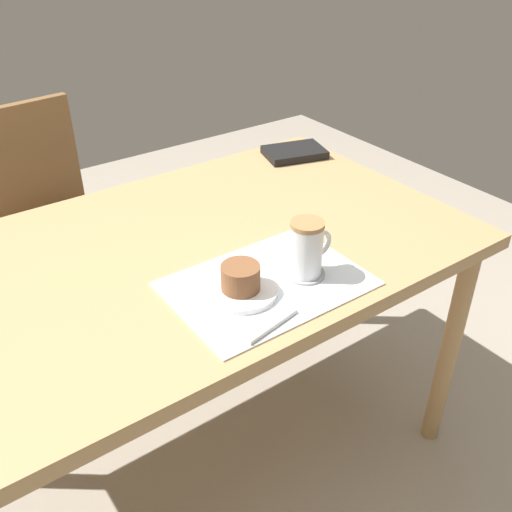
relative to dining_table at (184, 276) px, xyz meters
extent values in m
cube|color=#9E9384|center=(0.00, 0.00, -0.66)|extent=(4.40, 4.40, 0.02)
cylinder|color=tan|center=(0.62, -0.35, -0.31)|extent=(0.05, 0.05, 0.68)
cylinder|color=tan|center=(0.62, 0.35, -0.31)|extent=(0.05, 0.05, 0.68)
cube|color=tan|center=(0.00, 0.00, 0.05)|extent=(1.35, 0.80, 0.04)
cylinder|color=brown|center=(0.10, 0.54, -0.45)|extent=(0.04, 0.04, 0.41)
cylinder|color=brown|center=(-0.25, 0.50, -0.45)|extent=(0.04, 0.04, 0.41)
cylinder|color=brown|center=(0.06, 0.90, -0.45)|extent=(0.04, 0.04, 0.41)
cylinder|color=brown|center=(-0.29, 0.85, -0.45)|extent=(0.04, 0.04, 0.41)
cube|color=brown|center=(-0.09, 0.70, -0.23)|extent=(0.47, 0.47, 0.04)
cube|color=brown|center=(-0.12, 0.89, -0.01)|extent=(0.39, 0.08, 0.40)
cube|color=white|center=(0.08, -0.22, 0.07)|extent=(0.40, 0.29, 0.00)
cylinder|color=white|center=(0.01, -0.22, 0.08)|extent=(0.15, 0.15, 0.01)
cylinder|color=brown|center=(0.01, -0.22, 0.11)|extent=(0.08, 0.08, 0.05)
cylinder|color=#99999E|center=(0.16, -0.25, 0.08)|extent=(0.09, 0.09, 0.00)
cylinder|color=white|center=(0.16, -0.25, 0.14)|extent=(0.07, 0.07, 0.11)
cylinder|color=#9E7547|center=(0.16, -0.25, 0.20)|extent=(0.07, 0.07, 0.01)
torus|color=white|center=(0.20, -0.25, 0.14)|extent=(0.06, 0.01, 0.06)
cylinder|color=silver|center=(0.00, -0.35, 0.08)|extent=(0.13, 0.03, 0.01)
cube|color=black|center=(0.56, 0.28, 0.08)|extent=(0.21, 0.17, 0.02)
camera|label=1|loc=(-0.51, -1.00, 0.76)|focal=40.00mm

